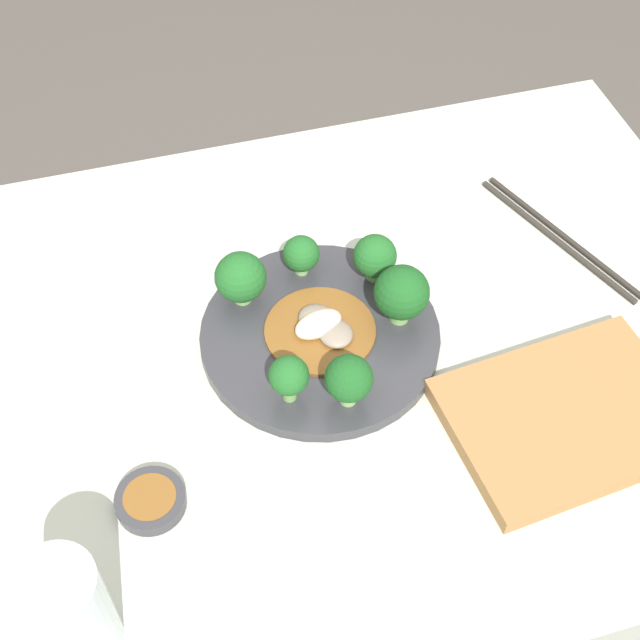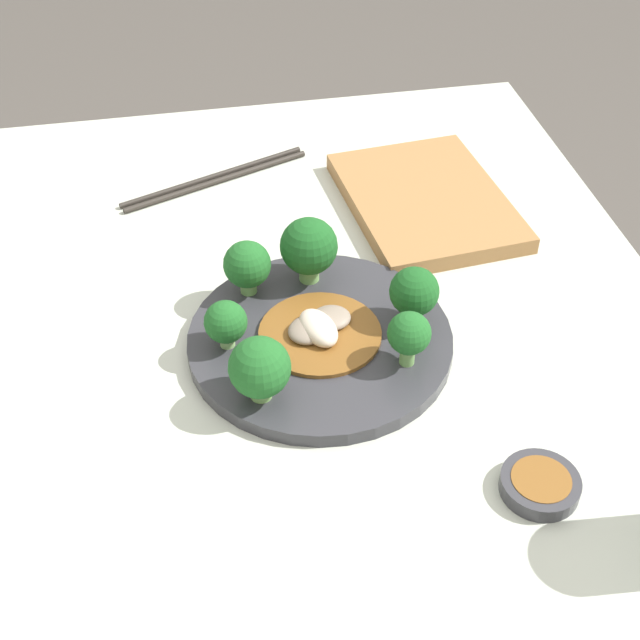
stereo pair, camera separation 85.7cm
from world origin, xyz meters
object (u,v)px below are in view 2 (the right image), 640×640
Objects in this scene: broccoli_northeast at (247,265)px; sauce_dish at (540,484)px; broccoli_south at (414,292)px; stirfry_center at (319,329)px; chopsticks at (216,179)px; cutting_board at (426,201)px; broccoli_east at (309,247)px; broccoli_northwest at (260,368)px; broccoli_southwest at (409,334)px; plate at (320,341)px; broccoli_north at (226,323)px.

sauce_dish is (-0.29, -0.21, -0.04)m from broccoli_northeast.
stirfry_center is (-0.00, 0.09, -0.03)m from broccoli_south.
sauce_dish is at bearing -165.66° from broccoli_south.
cutting_board is at bearing -113.92° from chopsticks.
stirfry_center is at bearing 175.79° from broccoli_east.
sauce_dish reaches higher than chopsticks.
broccoli_northwest reaches higher than broccoli_south.
broccoli_southwest is at bearing -134.87° from broccoli_northeast.
chopsticks is at bearing 12.54° from plate.
broccoli_southwest is (-0.14, -0.07, -0.01)m from broccoli_east.
sauce_dish is (-0.21, -0.15, 0.00)m from plate.
broccoli_south is 0.18m from broccoli_north.
broccoli_northeast is 1.03× the size of broccoli_southwest.
sauce_dish is 0.42m from cutting_board.
sauce_dish is 0.27× the size of cutting_board.
chopsticks is at bearing 27.55° from broccoli_south.
broccoli_east reaches higher than plate.
sauce_dish is at bearing -154.50° from broccoli_southwest.
broccoli_south is at bearing 160.21° from cutting_board.
broccoli_northeast is (0.08, 0.06, 0.04)m from plate.
broccoli_northeast is at bearing 120.07° from cutting_board.
broccoli_northwest is at bearing 137.01° from stirfry_center.
chopsticks is at bearing 66.08° from cutting_board.
stirfry_center is at bearing -167.59° from chopsticks.
plate and sauce_dish have the same top height.
broccoli_northwest reaches higher than cutting_board.
broccoli_east is 0.60× the size of stirfry_center.
broccoli_northeast is 0.27m from cutting_board.
broccoli_northwest is 0.10m from stirfry_center.
broccoli_southwest is at bearing -82.92° from broccoli_northwest.
broccoli_east is at bearing -161.69° from chopsticks.
broccoli_northwest is at bearing 114.47° from broccoli_south.
broccoli_southwest is (-0.05, -0.07, 0.04)m from plate.
sauce_dish is (-0.14, -0.22, -0.04)m from broccoli_northwest.
chopsticks is (0.23, 0.08, -0.05)m from broccoli_east.
broccoli_north is at bearing 88.65° from stirfry_center.
sauce_dish is at bearing -122.61° from broccoli_northwest.
broccoli_northeast is 0.24× the size of cutting_board.
broccoli_northeast is 0.07m from broccoli_east.
broccoli_northwest is 0.26m from sauce_dish.
chopsticks is at bearing 18.31° from broccoli_east.
broccoli_south reaches higher than stirfry_center.
broccoli_southwest is 0.28m from cutting_board.
broccoli_east is 1.26× the size of broccoli_southwest.
broccoli_east is 1.08× the size of sauce_dish.
plate is 0.26m from sauce_dish.
broccoli_southwest reaches higher than broccoli_north.
stirfry_center is 0.48× the size of cutting_board.
broccoli_east is (0.09, -0.01, 0.05)m from plate.
broccoli_southwest reaches higher than stirfry_center.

